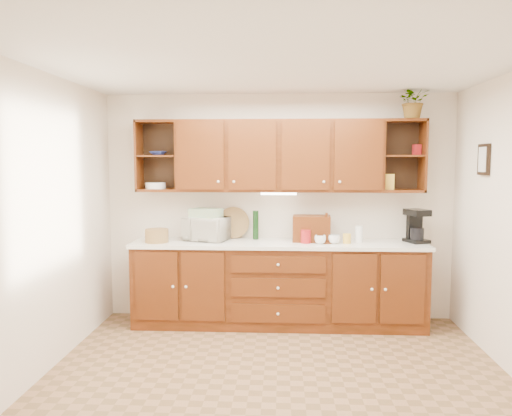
# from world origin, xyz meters

# --- Properties ---
(floor) EXTENTS (4.00, 4.00, 0.00)m
(floor) POSITION_xyz_m (0.00, 0.00, 0.00)
(floor) COLOR #8C6240
(floor) RESTS_ON ground
(ceiling) EXTENTS (4.00, 4.00, 0.00)m
(ceiling) POSITION_xyz_m (0.00, 0.00, 2.60)
(ceiling) COLOR white
(ceiling) RESTS_ON back_wall
(back_wall) EXTENTS (4.00, 0.00, 4.00)m
(back_wall) POSITION_xyz_m (0.00, 1.75, 1.30)
(back_wall) COLOR beige
(back_wall) RESTS_ON floor
(left_wall) EXTENTS (0.00, 3.50, 3.50)m
(left_wall) POSITION_xyz_m (-2.00, 0.00, 1.30)
(left_wall) COLOR beige
(left_wall) RESTS_ON floor
(base_cabinets) EXTENTS (3.20, 0.60, 0.90)m
(base_cabinets) POSITION_xyz_m (0.00, 1.45, 0.45)
(base_cabinets) COLOR #371906
(base_cabinets) RESTS_ON floor
(countertop) EXTENTS (3.24, 0.64, 0.04)m
(countertop) POSITION_xyz_m (0.00, 1.44, 0.92)
(countertop) COLOR white
(countertop) RESTS_ON base_cabinets
(upper_cabinets) EXTENTS (3.20, 0.33, 0.80)m
(upper_cabinets) POSITION_xyz_m (0.01, 1.59, 1.89)
(upper_cabinets) COLOR #371906
(upper_cabinets) RESTS_ON back_wall
(undercabinet_light) EXTENTS (0.40, 0.05, 0.02)m
(undercabinet_light) POSITION_xyz_m (0.00, 1.53, 1.47)
(undercabinet_light) COLOR white
(undercabinet_light) RESTS_ON upper_cabinets
(framed_picture) EXTENTS (0.03, 0.24, 0.30)m
(framed_picture) POSITION_xyz_m (1.98, 0.90, 1.85)
(framed_picture) COLOR black
(framed_picture) RESTS_ON right_wall
(wicker_basket) EXTENTS (0.30, 0.30, 0.15)m
(wicker_basket) POSITION_xyz_m (-1.34, 1.35, 1.01)
(wicker_basket) COLOR olive
(wicker_basket) RESTS_ON countertop
(microwave) EXTENTS (0.55, 0.45, 0.26)m
(microwave) POSITION_xyz_m (-0.82, 1.51, 1.07)
(microwave) COLOR #EFE4CE
(microwave) RESTS_ON countertop
(towel_stack) EXTENTS (0.39, 0.34, 0.10)m
(towel_stack) POSITION_xyz_m (-0.82, 1.51, 1.25)
(towel_stack) COLOR #C4BE5C
(towel_stack) RESTS_ON microwave
(wine_bottle) EXTENTS (0.07, 0.07, 0.33)m
(wine_bottle) POSITION_xyz_m (-0.26, 1.62, 1.10)
(wine_bottle) COLOR black
(wine_bottle) RESTS_ON countertop
(woven_tray) EXTENTS (0.38, 0.15, 0.36)m
(woven_tray) POSITION_xyz_m (-0.52, 1.69, 0.95)
(woven_tray) COLOR olive
(woven_tray) RESTS_ON countertop
(bread_box) EXTENTS (0.43, 0.28, 0.29)m
(bread_box) POSITION_xyz_m (0.37, 1.51, 1.08)
(bread_box) COLOR #371906
(bread_box) RESTS_ON countertop
(mug_tree) EXTENTS (0.31, 0.30, 0.33)m
(mug_tree) POSITION_xyz_m (0.52, 1.39, 0.99)
(mug_tree) COLOR #371906
(mug_tree) RESTS_ON countertop
(canister_red) EXTENTS (0.13, 0.13, 0.15)m
(canister_red) POSITION_xyz_m (0.30, 1.37, 1.01)
(canister_red) COLOR maroon
(canister_red) RESTS_ON countertop
(canister_white) EXTENTS (0.11, 0.11, 0.18)m
(canister_white) POSITION_xyz_m (0.89, 1.46, 1.03)
(canister_white) COLOR white
(canister_white) RESTS_ON countertop
(canister_yellow) EXTENTS (0.10, 0.10, 0.11)m
(canister_yellow) POSITION_xyz_m (0.75, 1.39, 0.99)
(canister_yellow) COLOR gold
(canister_yellow) RESTS_ON countertop
(coffee_maker) EXTENTS (0.27, 0.31, 0.37)m
(coffee_maker) POSITION_xyz_m (1.52, 1.51, 1.12)
(coffee_maker) COLOR black
(coffee_maker) RESTS_ON countertop
(bowl_stack) EXTENTS (0.21, 0.21, 0.04)m
(bowl_stack) POSITION_xyz_m (-1.37, 1.58, 1.92)
(bowl_stack) COLOR navy
(bowl_stack) RESTS_ON upper_cabinets
(plate_stack) EXTENTS (0.25, 0.25, 0.07)m
(plate_stack) POSITION_xyz_m (-1.40, 1.58, 1.56)
(plate_stack) COLOR white
(plate_stack) RESTS_ON upper_cabinets
(pantry_box_yellow) EXTENTS (0.11, 0.09, 0.17)m
(pantry_box_yellow) POSITION_xyz_m (1.23, 1.56, 1.61)
(pantry_box_yellow) COLOR gold
(pantry_box_yellow) RESTS_ON upper_cabinets
(pantry_box_red) EXTENTS (0.09, 0.08, 0.12)m
(pantry_box_red) POSITION_xyz_m (1.52, 1.58, 1.96)
(pantry_box_red) COLOR maroon
(pantry_box_red) RESTS_ON upper_cabinets
(potted_plant) EXTENTS (0.43, 0.40, 0.38)m
(potted_plant) POSITION_xyz_m (1.45, 1.52, 2.48)
(potted_plant) COLOR #999999
(potted_plant) RESTS_ON upper_cabinets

